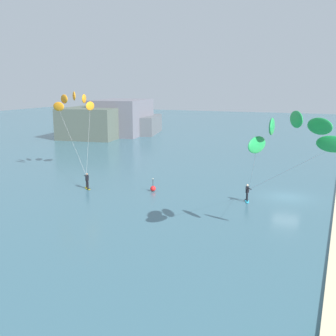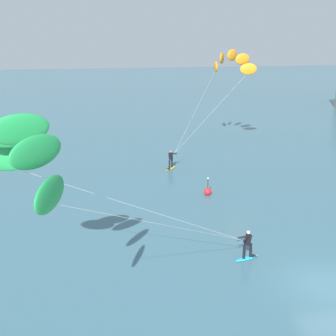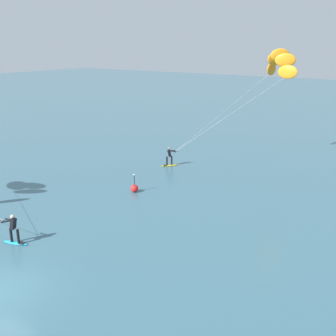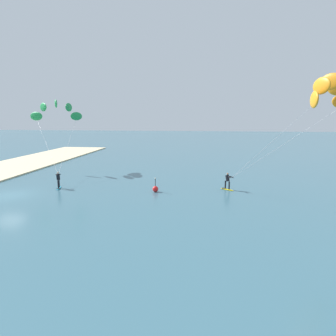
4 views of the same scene
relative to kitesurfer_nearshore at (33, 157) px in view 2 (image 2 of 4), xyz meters
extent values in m
plane|color=#386070|center=(13.14, 1.68, -7.64)|extent=(240.00, 240.00, 0.00)
ellipsoid|color=#23ADD1|center=(10.03, 4.94, -7.60)|extent=(1.54, 0.81, 0.08)
cube|color=black|center=(10.42, 5.07, -7.55)|extent=(0.36, 0.36, 0.02)
cylinder|color=black|center=(9.82, 4.87, -7.17)|extent=(0.14, 0.14, 0.78)
cylinder|color=black|center=(10.24, 5.01, -7.17)|extent=(0.14, 0.14, 0.78)
cube|color=black|center=(10.03, 4.94, -6.48)|extent=(0.40, 0.38, 0.63)
sphere|color=beige|center=(10.03, 4.94, -6.06)|extent=(0.20, 0.20, 0.20)
cylinder|color=black|center=(9.54, 4.69, -6.33)|extent=(0.51, 0.27, 0.03)
cylinder|color=black|center=(9.83, 4.72, -6.30)|extent=(0.47, 0.51, 0.15)
cylinder|color=black|center=(9.74, 4.91, -6.30)|extent=(0.61, 0.14, 0.15)
ellipsoid|color=#1E9347|center=(-1.45, 2.06, -0.55)|extent=(2.15, 1.00, 1.10)
ellipsoid|color=#1E9347|center=(-1.04, 1.24, 0.62)|extent=(2.18, 0.46, 1.10)
ellipsoid|color=#1E9347|center=(-0.35, -0.17, 1.07)|extent=(2.08, 1.24, 1.10)
ellipsoid|color=#1E9347|center=(0.34, -1.58, 0.62)|extent=(1.67, 1.84, 1.10)
ellipsoid|color=#1E9347|center=(0.75, -2.41, -0.55)|extent=(1.00, 2.15, 1.10)
cylinder|color=#B2B2B7|center=(4.05, 3.38, -3.59)|extent=(11.00, 2.65, 5.49)
cylinder|color=#B2B2B7|center=(5.14, 1.14, -3.59)|extent=(8.80, 7.12, 5.49)
ellipsoid|color=yellow|center=(8.57, 21.57, -7.60)|extent=(1.22, 1.40, 0.08)
cube|color=black|center=(8.32, 21.25, -7.55)|extent=(0.40, 0.40, 0.02)
cylinder|color=black|center=(8.71, 21.74, -7.17)|extent=(0.14, 0.14, 0.78)
cylinder|color=black|center=(8.44, 21.40, -7.17)|extent=(0.14, 0.14, 0.78)
cube|color=black|center=(8.57, 21.57, -6.48)|extent=(0.43, 0.44, 0.63)
sphere|color=#9E7051|center=(8.57, 21.57, -6.06)|extent=(0.20, 0.20, 0.20)
cylinder|color=black|center=(8.99, 21.93, -6.33)|extent=(0.44, 0.38, 0.03)
cylinder|color=black|center=(8.71, 21.83, -6.30)|extent=(0.36, 0.57, 0.15)
cylinder|color=black|center=(8.85, 21.66, -6.30)|extent=(0.60, 0.28, 0.15)
ellipsoid|color=orange|center=(16.88, 26.18, 0.51)|extent=(1.67, 0.45, 1.10)
ellipsoid|color=orange|center=(16.43, 26.71, 1.40)|extent=(1.66, 0.81, 1.10)
ellipsoid|color=orange|center=(15.65, 27.62, 1.74)|extent=(1.46, 1.31, 1.10)
ellipsoid|color=orange|center=(14.88, 28.53, 1.40)|extent=(1.03, 1.61, 1.10)
ellipsoid|color=orange|center=(14.42, 29.06, 0.51)|extent=(0.45, 1.67, 1.10)
cylinder|color=#B2B2B7|center=(12.94, 24.05, -3.06)|extent=(7.90, 4.27, 6.55)
cylinder|color=#B2B2B7|center=(11.71, 25.49, -3.06)|extent=(5.45, 7.15, 6.55)
sphere|color=red|center=(10.25, 14.74, -7.36)|extent=(0.56, 0.56, 0.56)
cylinder|color=#262628|center=(10.25, 14.74, -6.73)|extent=(0.06, 0.06, 0.70)
sphere|color=#F2F2CC|center=(10.25, 14.74, -6.32)|extent=(0.12, 0.12, 0.12)
camera|label=1|loc=(-29.03, -3.09, 3.42)|focal=46.13mm
camera|label=2|loc=(2.32, -16.04, 4.50)|focal=48.27mm
camera|label=3|loc=(28.05, -6.42, 2.71)|focal=43.25mm
camera|label=4|loc=(37.28, 19.28, -0.53)|focal=31.73mm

